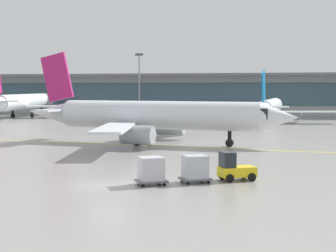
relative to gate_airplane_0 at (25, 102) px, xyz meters
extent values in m
plane|color=gray|center=(45.32, -72.11, -3.26)|extent=(400.00, 400.00, 0.00)
cube|color=yellow|center=(42.00, -47.62, -3.26)|extent=(109.66, 9.35, 0.01)
cube|color=#9EA3A8|center=(45.32, 20.82, 1.24)|extent=(198.23, 8.00, 9.00)
cube|color=#385666|center=(45.32, 16.74, 1.69)|extent=(190.30, 0.16, 5.04)
cube|color=slate|center=(45.32, 19.32, 6.04)|extent=(206.16, 11.00, 0.60)
cylinder|color=white|center=(-0.03, 0.42, 0.11)|extent=(4.82, 23.72, 3.27)
cone|color=white|center=(-0.93, 14.13, 0.11)|extent=(3.36, 4.12, 3.11)
cube|color=black|center=(-0.76, 11.52, 0.52)|extent=(2.74, 3.11, 1.15)
cylinder|color=#999EA3|center=(-5.66, -0.43, -1.70)|extent=(2.24, 3.59, 2.02)
cube|color=white|center=(8.45, -0.95, -0.79)|extent=(13.72, 7.46, 0.27)
cylinder|color=#999EA3|center=(5.67, 0.32, -1.70)|extent=(2.24, 3.59, 2.02)
cube|color=white|center=(3.23, -12.36, 0.60)|extent=(4.95, 2.62, 0.23)
cylinder|color=black|center=(-0.57, 8.65, -2.40)|extent=(0.42, 0.42, 1.73)
cylinder|color=black|center=(-0.57, 8.65, -2.83)|extent=(0.59, 0.90, 0.87)
cylinder|color=black|center=(-2.11, -1.64, -2.40)|extent=(0.42, 0.42, 1.73)
cylinder|color=black|center=(-2.11, -1.64, -2.83)|extent=(0.59, 0.90, 0.87)
cylinder|color=black|center=(2.31, -1.35, -2.40)|extent=(0.42, 0.42, 1.73)
cylinder|color=black|center=(2.31, -1.35, -2.83)|extent=(0.59, 0.90, 0.87)
cylinder|color=white|center=(52.25, -3.76, -0.36)|extent=(3.67, 20.40, 2.82)
cone|color=white|center=(52.75, 8.07, -0.36)|extent=(2.82, 3.49, 2.68)
cube|color=black|center=(52.65, 5.82, -0.01)|extent=(2.30, 2.63, 0.99)
cone|color=white|center=(51.72, -16.15, -0.36)|extent=(2.58, 4.61, 2.40)
cube|color=white|center=(44.97, -5.11, -1.13)|extent=(11.85, 6.19, 0.23)
cylinder|color=#999EA3|center=(47.34, -3.97, -1.92)|extent=(1.87, 3.06, 1.74)
cube|color=white|center=(59.38, -5.72, -1.13)|extent=(11.91, 5.31, 0.23)
cylinder|color=#999EA3|center=(57.12, -4.38, -1.92)|extent=(1.87, 3.06, 1.74)
cube|color=#1472B2|center=(51.76, -15.25, 3.46)|extent=(0.46, 3.81, 5.31)
cube|color=white|center=(49.70, -14.83, 0.06)|extent=(4.23, 2.16, 0.20)
cube|color=white|center=(53.84, -15.01, 0.06)|extent=(4.23, 2.16, 0.20)
cylinder|color=black|center=(52.55, 3.34, -2.51)|extent=(0.36, 0.36, 1.49)
cylinder|color=black|center=(52.55, 3.34, -2.89)|extent=(0.49, 0.76, 0.75)
cylinder|color=black|center=(50.27, -5.33, -2.51)|extent=(0.36, 0.36, 1.49)
cylinder|color=black|center=(50.27, -5.33, -2.89)|extent=(0.49, 0.76, 0.75)
cylinder|color=black|center=(54.08, -5.50, -2.51)|extent=(0.36, 0.36, 1.49)
cylinder|color=black|center=(54.08, -5.50, -2.89)|extent=(0.49, 0.76, 0.75)
cylinder|color=silver|center=(42.00, -45.62, 0.14)|extent=(23.96, 5.23, 3.30)
cone|color=silver|center=(55.82, -46.75, 0.14)|extent=(4.20, 3.45, 3.14)
cube|color=black|center=(53.19, -46.54, 0.55)|extent=(3.17, 2.81, 1.16)
cone|color=silver|center=(27.53, -44.43, 0.14)|extent=(5.49, 3.23, 2.81)
cube|color=silver|center=(40.76, -37.04, -0.77)|extent=(7.72, 13.81, 0.27)
cylinder|color=#999EA3|center=(41.99, -39.87, -1.69)|extent=(3.65, 2.32, 2.04)
cube|color=silver|center=(39.38, -53.88, -0.77)|extent=(5.72, 13.94, 0.27)
cylinder|color=#999EA3|center=(41.05, -51.29, -1.69)|extent=(3.65, 2.32, 2.04)
cube|color=#B21E66|center=(28.58, -44.52, 4.60)|extent=(4.46, 0.71, 6.22)
cube|color=silver|center=(29.16, -42.13, 0.63)|extent=(2.72, 5.03, 0.23)
cube|color=silver|center=(28.77, -46.97, 0.63)|extent=(2.72, 5.03, 0.23)
cylinder|color=black|center=(50.29, -46.30, -2.39)|extent=(0.43, 0.43, 1.75)
cylinder|color=black|center=(50.29, -46.30, -2.82)|extent=(0.91, 0.60, 0.87)
cylinder|color=black|center=(40.25, -43.23, -2.39)|extent=(0.43, 0.43, 1.75)
cylinder|color=black|center=(40.25, -43.23, -2.82)|extent=(0.91, 0.60, 0.87)
cylinder|color=black|center=(39.88, -47.69, -2.39)|extent=(0.43, 0.43, 1.75)
cylinder|color=black|center=(39.88, -47.69, -2.82)|extent=(0.91, 0.60, 0.87)
cube|color=yellow|center=(53.68, -67.95, -2.61)|extent=(2.95, 2.51, 0.70)
cube|color=#1E2328|center=(53.03, -68.32, -1.71)|extent=(1.40, 1.52, 1.10)
cylinder|color=black|center=(54.06, -66.91, -2.96)|extent=(0.63, 0.49, 0.60)
cylinder|color=black|center=(54.77, -68.13, -2.96)|extent=(0.63, 0.49, 0.60)
cylinder|color=black|center=(52.59, -67.77, -2.96)|extent=(0.63, 0.49, 0.60)
cylinder|color=black|center=(53.29, -68.98, -2.96)|extent=(0.63, 0.49, 0.60)
cube|color=#595B60|center=(50.90, -69.55, -2.98)|extent=(2.62, 2.44, 0.12)
cube|color=#B2B7C1|center=(50.90, -69.55, -2.12)|extent=(2.14, 2.10, 1.60)
cylinder|color=black|center=(51.20, -68.57, -3.15)|extent=(0.24, 0.20, 0.22)
cylinder|color=black|center=(51.90, -69.78, -3.15)|extent=(0.24, 0.20, 0.22)
cylinder|color=black|center=(49.90, -69.32, -3.15)|extent=(0.24, 0.20, 0.22)
cylinder|color=black|center=(50.61, -70.53, -3.15)|extent=(0.24, 0.20, 0.22)
cube|color=#595B60|center=(48.13, -71.16, -2.98)|extent=(2.62, 2.44, 0.12)
cube|color=silver|center=(48.13, -71.16, -2.12)|extent=(2.14, 2.10, 1.60)
cylinder|color=black|center=(48.43, -70.18, -3.15)|extent=(0.24, 0.20, 0.22)
cylinder|color=black|center=(49.13, -71.39, -3.15)|extent=(0.24, 0.20, 0.22)
cylinder|color=black|center=(47.13, -70.93, -3.15)|extent=(0.24, 0.20, 0.22)
cylinder|color=black|center=(47.83, -72.14, -3.15)|extent=(0.24, 0.20, 0.22)
cylinder|color=gray|center=(21.74, 12.96, 3.55)|extent=(0.36, 0.36, 13.61)
cube|color=#3F3F42|center=(21.74, 12.96, 10.60)|extent=(1.80, 0.30, 0.50)
camera|label=1|loc=(58.27, -107.27, 3.62)|focal=58.63mm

